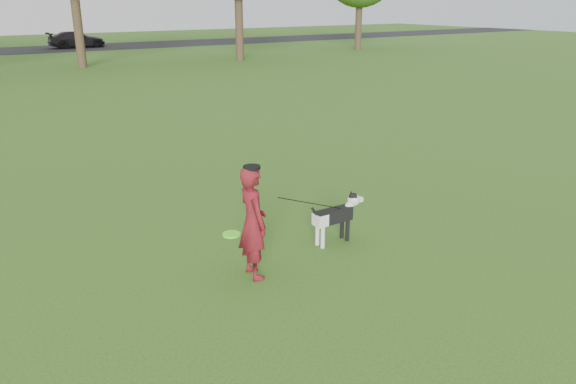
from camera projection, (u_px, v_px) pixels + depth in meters
ground at (287, 270)px, 7.74m from camera, size 120.00×120.00×0.00m
man at (253, 223)px, 7.35m from camera, size 0.43×0.60×1.53m
dog at (337, 214)px, 8.50m from camera, size 0.99×0.20×0.76m
car_right at (77, 39)px, 42.77m from camera, size 4.18×1.74×1.21m
man_held_items at (313, 204)px, 7.97m from camera, size 2.26×0.49×1.04m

